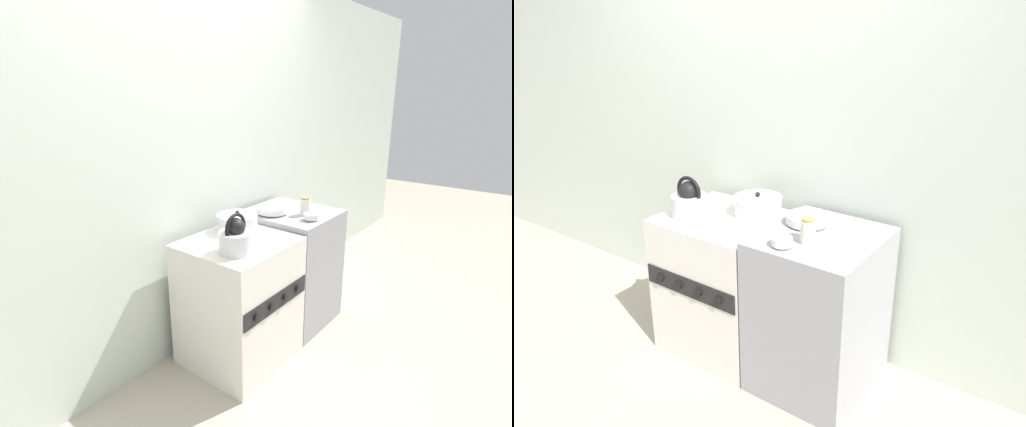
{
  "view_description": "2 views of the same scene",
  "coord_description": "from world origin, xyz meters",
  "views": [
    {
      "loc": [
        -1.73,
        -1.2,
        1.71
      ],
      "look_at": [
        0.2,
        0.31,
        0.95
      ],
      "focal_mm": 28.0,
      "sensor_mm": 36.0,
      "label": 1
    },
    {
      "loc": [
        1.68,
        -1.66,
        1.86
      ],
      "look_at": [
        0.3,
        0.32,
        0.9
      ],
      "focal_mm": 35.0,
      "sensor_mm": 36.0,
      "label": 2
    }
  ],
  "objects": [
    {
      "name": "stove",
      "position": [
        0.0,
        0.29,
        0.41
      ],
      "size": [
        0.65,
        0.61,
        0.82
      ],
      "color": "silver",
      "rests_on": "ground_plane"
    },
    {
      "name": "cooking_pot",
      "position": [
        0.15,
        0.42,
        0.88
      ],
      "size": [
        0.27,
        0.27,
        0.14
      ],
      "color": "silver",
      "rests_on": "stove"
    },
    {
      "name": "kettle",
      "position": [
        -0.14,
        0.19,
        0.91
      ],
      "size": [
        0.24,
        0.2,
        0.23
      ],
      "color": "silver",
      "rests_on": "stove"
    },
    {
      "name": "wall_back",
      "position": [
        0.0,
        0.69,
        1.25
      ],
      "size": [
        7.0,
        0.06,
        2.5
      ],
      "color": "silver",
      "rests_on": "ground_plane"
    },
    {
      "name": "ground_plane",
      "position": [
        0.0,
        0.0,
        0.0
      ],
      "size": [
        12.0,
        12.0,
        0.0
      ],
      "primitive_type": "plane",
      "color": "#B2A893"
    },
    {
      "name": "counter",
      "position": [
        0.62,
        0.31,
        0.43
      ],
      "size": [
        0.57,
        0.62,
        0.86
      ],
      "color": "#99999E",
      "rests_on": "ground_plane"
    },
    {
      "name": "small_ceramic_bowl",
      "position": [
        0.53,
        0.09,
        0.89
      ],
      "size": [
        0.1,
        0.1,
        0.05
      ],
      "color": "white",
      "rests_on": "counter"
    },
    {
      "name": "storage_jar",
      "position": [
        0.61,
        0.19,
        0.92
      ],
      "size": [
        0.07,
        0.07,
        0.13
      ],
      "color": "silver",
      "rests_on": "counter"
    },
    {
      "name": "enamel_bowl",
      "position": [
        0.48,
        0.39,
        0.89
      ],
      "size": [
        0.22,
        0.22,
        0.05
      ],
      "color": "white",
      "rests_on": "counter"
    }
  ]
}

